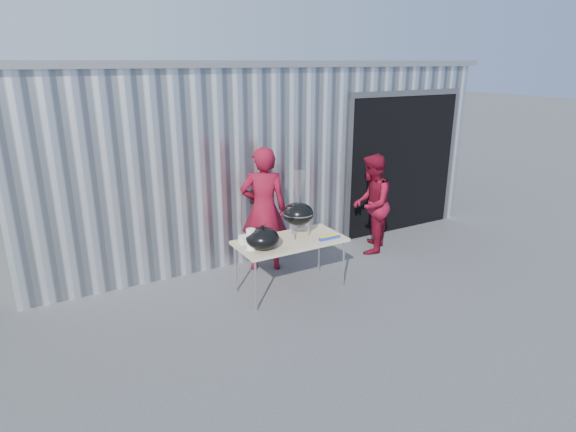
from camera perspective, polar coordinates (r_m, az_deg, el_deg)
ground at (r=6.46m, az=0.98°, el=-10.71°), size 80.00×80.00×0.00m
building at (r=10.31m, az=-7.80°, el=9.08°), size 8.20×6.20×3.10m
folding_table at (r=6.62m, az=0.25°, el=-3.17°), size 1.50×0.75×0.75m
kettle_grill at (r=6.60m, az=1.22°, el=0.97°), size 0.43×0.43×0.93m
grill_lid at (r=6.27m, az=-3.03°, el=-2.66°), size 0.44×0.44×0.32m
paper_towels at (r=6.25m, az=-4.42°, el=-2.77°), size 0.12×0.12×0.28m
white_tub at (r=6.52m, az=-4.82°, el=-2.74°), size 0.20×0.15×0.10m
foil_box at (r=6.65m, az=4.95°, el=-2.51°), size 0.32×0.06×0.06m
person_cook at (r=7.26m, az=-2.90°, el=0.79°), size 0.83×0.71×1.91m
person_bystander at (r=8.10m, az=9.82°, el=1.42°), size 1.02×1.01×1.66m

